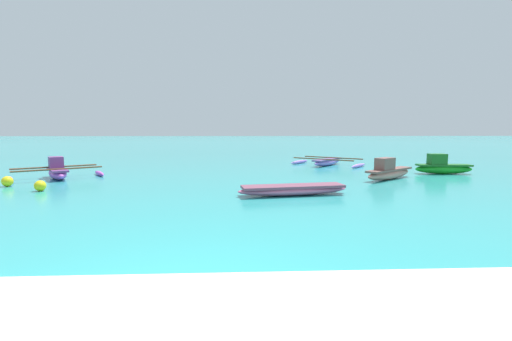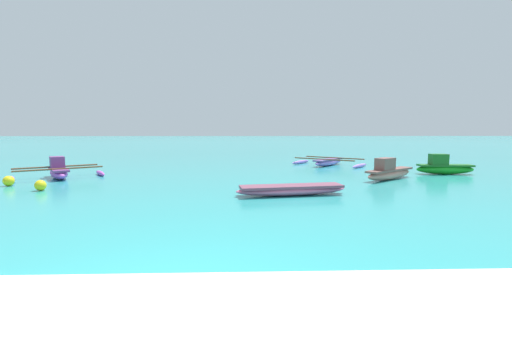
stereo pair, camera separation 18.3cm
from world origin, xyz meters
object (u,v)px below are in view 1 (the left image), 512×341
object	(u,v)px
moored_boat_0	(293,189)
moored_boat_2	(57,171)
moored_boat_4	(442,167)
moored_boat_1	(327,162)
moored_boat_3	(389,172)
mooring_buoy_0	(7,181)
mooring_buoy_1	(40,186)

from	to	relation	value
moored_boat_0	moored_boat_2	xyz separation A→B (m)	(-9.38, 4.16, 0.12)
moored_boat_0	moored_boat_4	distance (m)	9.22
moored_boat_1	moored_boat_3	xyz separation A→B (m)	(1.08, -5.78, 0.12)
moored_boat_1	moored_boat_2	bearing A→B (deg)	150.44
moored_boat_2	mooring_buoy_0	bearing A→B (deg)	-53.02
moored_boat_4	mooring_buoy_0	world-z (taller)	moored_boat_4
moored_boat_2	moored_boat_3	world-z (taller)	moored_boat_3
moored_boat_0	moored_boat_1	bearing A→B (deg)	60.63
moored_boat_1	moored_boat_2	distance (m)	13.68
moored_boat_1	mooring_buoy_0	size ratio (longest dim) A/B	11.30
moored_boat_1	mooring_buoy_1	world-z (taller)	moored_boat_1
moored_boat_3	mooring_buoy_1	world-z (taller)	moored_boat_3
moored_boat_2	moored_boat_3	distance (m)	13.89
moored_boat_2	moored_boat_4	world-z (taller)	moored_boat_4
moored_boat_1	mooring_buoy_1	xyz separation A→B (m)	(-11.76, -7.96, -0.02)
moored_boat_1	moored_boat_3	world-z (taller)	moored_boat_3
moored_boat_1	moored_boat_2	size ratio (longest dim) A/B	1.16
moored_boat_3	moored_boat_4	size ratio (longest dim) A/B	1.06
moored_boat_0	mooring_buoy_1	xyz separation A→B (m)	(-8.35, 1.08, 0.00)
moored_boat_2	moored_boat_4	bearing A→B (deg)	58.71
moored_boat_2	moored_boat_4	size ratio (longest dim) A/B	1.40
moored_boat_0	moored_boat_3	distance (m)	5.55
moored_boat_0	mooring_buoy_1	distance (m)	8.42
moored_boat_0	mooring_buoy_0	world-z (taller)	mooring_buoy_0
moored_boat_0	mooring_buoy_1	size ratio (longest dim) A/B	9.91
moored_boat_1	moored_boat_4	world-z (taller)	moored_boat_4
moored_boat_4	mooring_buoy_1	bearing A→B (deg)	-161.38
moored_boat_3	mooring_buoy_1	bearing A→B (deg)	151.74
moored_boat_0	moored_boat_3	xyz separation A→B (m)	(4.49, 3.26, 0.14)
mooring_buoy_1	moored_boat_0	bearing A→B (deg)	-7.38
moored_boat_4	moored_boat_1	bearing A→B (deg)	142.07
moored_boat_0	mooring_buoy_1	world-z (taller)	mooring_buoy_1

